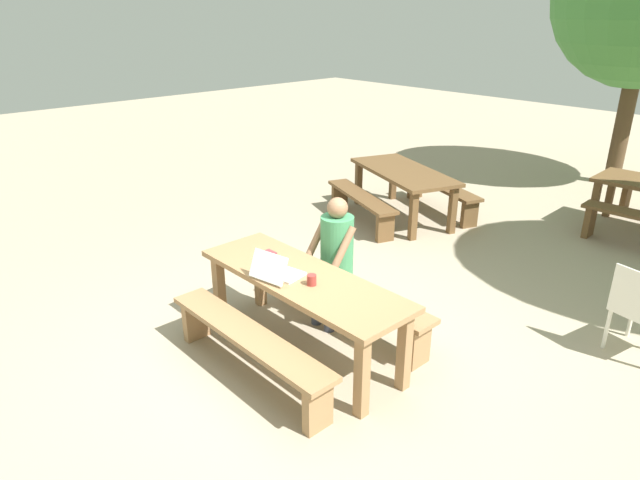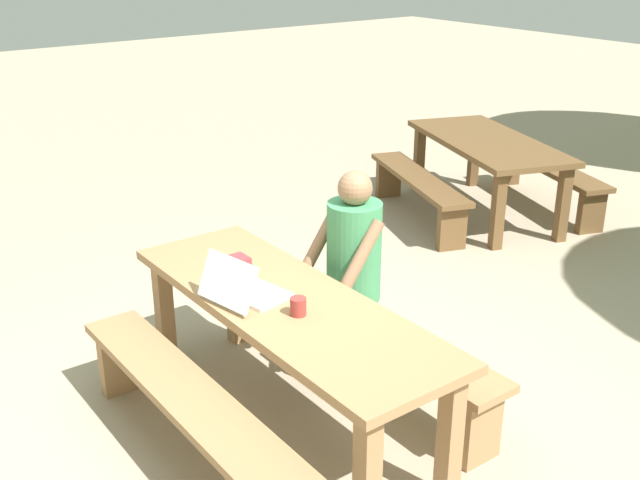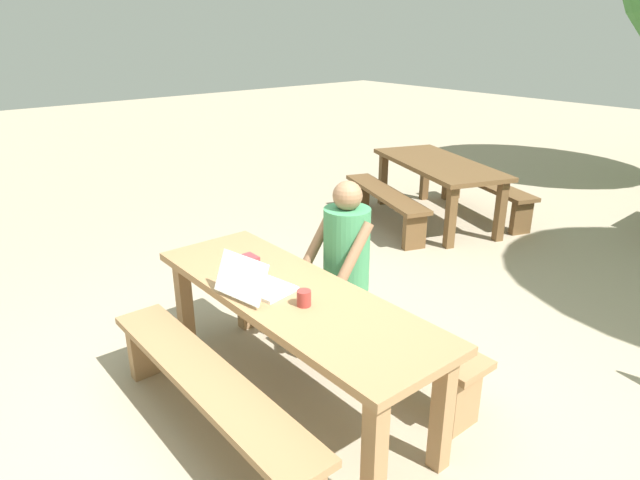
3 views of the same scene
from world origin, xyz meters
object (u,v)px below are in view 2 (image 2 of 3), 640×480
Objects in this scene: picnic_table_front at (286,319)px; small_pouch at (239,263)px; laptop at (243,288)px; coffee_mug at (298,306)px; picnic_table_mid at (487,151)px; person_seated at (349,263)px.

small_pouch is at bearing -179.87° from picnic_table_front.
coffee_mug is (0.31, 0.12, -0.01)m from laptop.
picnic_table_front is at bearing 164.92° from coffee_mug.
laptop is 0.33m from coffee_mug.
picnic_table_front is 0.28m from laptop.
laptop is 0.36m from small_pouch.
small_pouch is 3.56m from picnic_table_mid.
small_pouch is (-0.45, -0.00, 0.15)m from picnic_table_front.
person_seated reaches higher than picnic_table_front.
person_seated is at bearing -42.34° from picnic_table_mid.
picnic_table_mid is (-1.46, 2.80, -0.13)m from person_seated.
laptop is at bearing -128.76° from picnic_table_front.
person_seated reaches higher than picnic_table_mid.
person_seated is at bearing -97.66° from laptop.
small_pouch reaches higher than picnic_table_mid.
person_seated is at bearing 63.22° from small_pouch.
picnic_table_front is at bearing 0.13° from small_pouch.
laptop is at bearing -158.67° from coffee_mug.
person_seated reaches higher than coffee_mug.
person_seated is (-0.17, 0.55, 0.11)m from picnic_table_front.
laptop is at bearing -46.83° from picnic_table_mid.
picnic_table_front is 17.56× the size of small_pouch.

